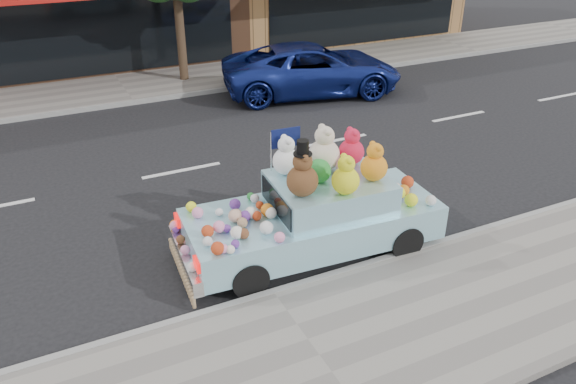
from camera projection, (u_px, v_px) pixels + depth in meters
ground at (182, 171)px, 12.69m from camera, size 120.00×120.00×0.00m
near_sidewalk at (319, 358)px, 7.50m from camera, size 60.00×3.00×0.12m
far_sidewalk at (124, 88)px, 17.82m from camera, size 60.00×3.00×0.12m
near_kerb at (273, 294)px, 8.69m from camera, size 60.00×0.12×0.13m
far_kerb at (134, 102)px, 16.63m from camera, size 60.00×0.12×0.13m
car_blue at (312, 69)px, 17.25m from camera, size 5.91×3.69×1.52m
art_car at (315, 210)px, 9.50m from camera, size 4.59×2.03×2.28m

